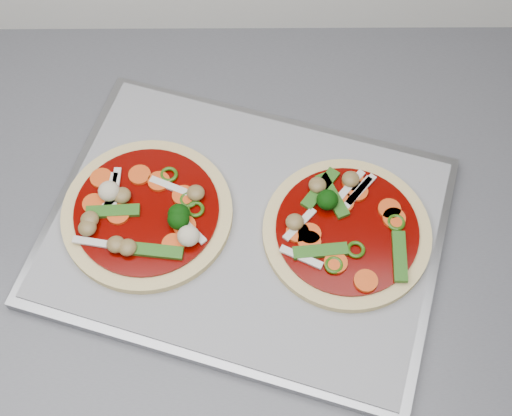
{
  "coord_description": "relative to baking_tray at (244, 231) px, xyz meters",
  "views": [
    {
      "loc": [
        0.05,
        0.93,
        1.61
      ],
      "look_at": [
        0.05,
        1.31,
        0.93
      ],
      "focal_mm": 50.0,
      "sensor_mm": 36.0,
      "label": 1
    }
  ],
  "objects": [
    {
      "name": "base_cabinet",
      "position": [
        -0.03,
        0.01,
        -0.48
      ],
      "size": [
        3.6,
        0.6,
        0.86
      ],
      "primitive_type": "cube",
      "color": "beige",
      "rests_on": "ground"
    },
    {
      "name": "baking_tray",
      "position": [
        0.0,
        0.0,
        0.0
      ],
      "size": [
        0.5,
        0.42,
        0.01
      ],
      "primitive_type": "cube",
      "rotation": [
        0.0,
        0.0,
        -0.3
      ],
      "color": "gray",
      "rests_on": "countertop"
    },
    {
      "name": "parchment",
      "position": [
        0.0,
        0.0,
        0.01
      ],
      "size": [
        0.48,
        0.4,
        0.0
      ],
      "primitive_type": "cube",
      "rotation": [
        0.0,
        0.0,
        -0.31
      ],
      "color": "gray",
      "rests_on": "baking_tray"
    },
    {
      "name": "pizza_right",
      "position": [
        0.11,
        -0.01,
        0.02
      ],
      "size": [
        0.25,
        0.25,
        0.03
      ],
      "rotation": [
        0.0,
        0.0,
        -0.62
      ],
      "color": "#EAD688",
      "rests_on": "parchment"
    },
    {
      "name": "countertop",
      "position": [
        -0.03,
        0.01,
        -0.03
      ],
      "size": [
        3.6,
        0.6,
        0.04
      ],
      "primitive_type": "cube",
      "color": "#58585E",
      "rests_on": "base_cabinet"
    },
    {
      "name": "pizza_left",
      "position": [
        -0.11,
        0.01,
        0.02
      ],
      "size": [
        0.26,
        0.26,
        0.03
      ],
      "rotation": [
        0.0,
        0.0,
        -0.53
      ],
      "color": "#EAD688",
      "rests_on": "parchment"
    }
  ]
}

